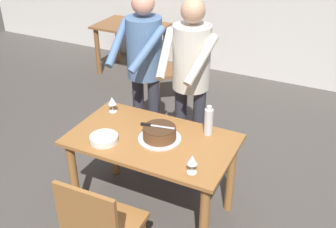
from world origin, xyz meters
TOP-DOWN VIEW (x-y plane):
  - ground_plane at (0.00, 0.00)m, footprint 14.00×14.00m
  - main_dining_table at (0.00, 0.00)m, footprint 1.30×0.76m
  - cake_on_platter at (0.06, 0.02)m, footprint 0.34×0.34m
  - cake_knife at (-0.01, 0.00)m, footprint 0.27×0.07m
  - plate_stack at (-0.31, -0.20)m, footprint 0.22×0.22m
  - wine_glass_near at (-0.51, 0.23)m, footprint 0.08×0.08m
  - wine_glass_far at (0.45, -0.26)m, footprint 0.08×0.08m
  - water_bottle at (0.37, 0.26)m, footprint 0.07×0.07m
  - person_cutting_cake at (0.07, 0.59)m, footprint 0.47×0.55m
  - person_standing_beside at (-0.40, 0.62)m, footprint 0.46×0.56m
  - chair_near_side at (0.01, -0.76)m, footprint 0.45×0.45m
  - background_table at (-1.70, 2.53)m, footprint 1.00×0.70m
  - background_chair_1 at (-0.84, 1.89)m, footprint 0.62×0.62m

SIDE VIEW (x-z plane):
  - ground_plane at x=0.00m, z-range 0.00..0.00m
  - chair_near_side at x=0.01m, z-range 0.04..0.94m
  - background_chair_1 at x=-0.84m, z-range 0.04..0.94m
  - background_table at x=-1.70m, z-range 0.21..0.95m
  - main_dining_table at x=0.00m, z-range 0.24..0.99m
  - plate_stack at x=-0.31m, z-range 0.75..0.80m
  - cake_on_platter at x=0.06m, z-range 0.75..0.86m
  - wine_glass_near at x=-0.51m, z-range 0.78..0.92m
  - wine_glass_far at x=0.45m, z-range 0.78..0.92m
  - water_bottle at x=0.37m, z-range 0.74..0.99m
  - cake_knife at x=-0.01m, z-range 0.86..0.88m
  - person_cutting_cake at x=0.07m, z-range 0.22..1.94m
  - person_standing_beside at x=-0.40m, z-range 0.22..1.94m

